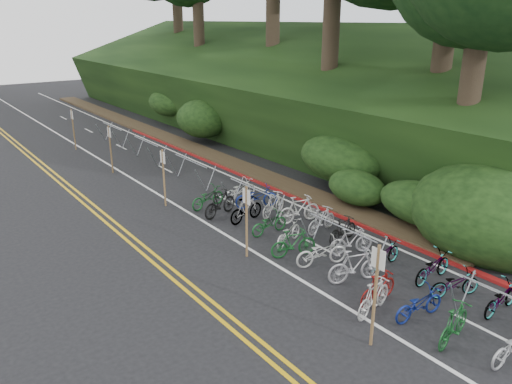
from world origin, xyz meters
TOP-DOWN VIEW (x-y plane):
  - ground at (0.00, 0.00)m, footprint 120.00×120.00m
  - road_markings at (0.63, 10.10)m, footprint 7.47×80.00m
  - red_curb at (5.70, 12.00)m, footprint 0.25×28.00m
  - embankment at (12.96, 19.04)m, footprint 14.30×48.14m
  - bike_racks_rest at (3.00, 13.00)m, footprint 1.14×23.00m
  - signpost_near at (0.26, -0.74)m, footprint 0.08×0.40m
  - signposts_rest at (0.60, 14.00)m, footprint 0.08×18.40m
  - bike_front at (1.38, 0.18)m, footprint 0.80×1.72m
  - bike_valet at (3.02, 3.50)m, footprint 3.17×14.65m

SIDE VIEW (x-z plane):
  - ground at x=0.00m, z-range 0.00..0.00m
  - road_markings at x=0.63m, z-range 0.00..0.01m
  - red_curb at x=5.70m, z-range 0.00..0.10m
  - bike_valet at x=3.02m, z-range -0.07..1.03m
  - bike_front at x=1.38m, z-range 0.00..0.99m
  - bike_racks_rest at x=3.00m, z-range 0.27..1.44m
  - signposts_rest at x=0.60m, z-range 0.18..2.68m
  - signpost_near at x=0.26m, z-range 0.19..2.89m
  - embankment at x=12.96m, z-range -1.99..7.12m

